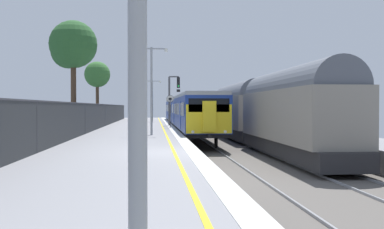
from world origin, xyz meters
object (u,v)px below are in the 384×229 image
Objects in this scene: freight_train_adjacent_track at (259,109)px; background_tree_left at (72,47)px; platform_lamp_mid at (151,83)px; background_tree_centre at (97,76)px; commuter_train_at_platform at (185,111)px; signal_gantry at (172,94)px; platform_lamp_far at (152,97)px; speed_limit_sign at (170,107)px.

background_tree_left is at bearing 170.73° from freight_train_adjacent_track.
platform_lamp_mid is 24.86m from background_tree_centre.
freight_train_adjacent_track is 13.83m from background_tree_left.
signal_gantry is at bearing -112.33° from commuter_train_at_platform.
background_tree_left reaches higher than signal_gantry.
background_tree_left is (-5.60, -19.82, 3.05)m from platform_lamp_far.
commuter_train_at_platform is 5.71× the size of background_tree_centre.
platform_lamp_far reaches higher than commuter_train_at_platform.
speed_limit_sign is at bearing 33.71° from background_tree_left.
commuter_train_at_platform is 12.20m from background_tree_centre.
freight_train_adjacent_track is 5.25× the size of platform_lamp_mid.
signal_gantry is 1.71× the size of speed_limit_sign.
speed_limit_sign is 0.50× the size of platform_lamp_mid.
background_tree_left is at bearing -105.78° from platform_lamp_far.
platform_lamp_far is 0.70× the size of background_tree_centre.
platform_lamp_mid reaches higher than freight_train_adjacent_track.
signal_gantry reaches higher than freight_train_adjacent_track.
freight_train_adjacent_track is 9.01m from speed_limit_sign.
speed_limit_sign is 9.53m from background_tree_left.
signal_gantry is at bearing 51.88° from background_tree_left.
commuter_train_at_platform is 7.28× the size of platform_lamp_mid.
speed_limit_sign is at bearing 80.82° from platform_lamp_mid.
freight_train_adjacent_track is at bearing -49.51° from speed_limit_sign.
background_tree_left reaches higher than commuter_train_at_platform.
background_tree_centre is at bearing 146.45° from commuter_train_at_platform.
background_tree_left reaches higher than freight_train_adjacent_track.
freight_train_adjacent_track is 23.17m from platform_lamp_far.
platform_lamp_far is 0.62× the size of background_tree_left.
speed_limit_sign is (-5.85, 6.85, 0.15)m from freight_train_adjacent_track.
speed_limit_sign is at bearing -84.33° from platform_lamp_far.
freight_train_adjacent_track is at bearing -71.48° from platform_lamp_far.
commuter_train_at_platform is at bearing 67.67° from signal_gantry.
speed_limit_sign is 17.01m from background_tree_centre.
speed_limit_sign is (-0.39, -4.80, -1.18)m from signal_gantry.
commuter_train_at_platform is 1.39× the size of freight_train_adjacent_track.
commuter_train_at_platform is 8.57m from speed_limit_sign.
signal_gantry is 0.96× the size of platform_lamp_far.
platform_lamp_far is (-7.35, 21.94, 1.33)m from freight_train_adjacent_track.
platform_lamp_mid is (-3.34, -17.61, 1.94)m from commuter_train_at_platform.
background_tree_centre is at bearing 122.23° from freight_train_adjacent_track.
speed_limit_sign is 0.39× the size of background_tree_centre.
freight_train_adjacent_track is 6.16× the size of signal_gantry.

